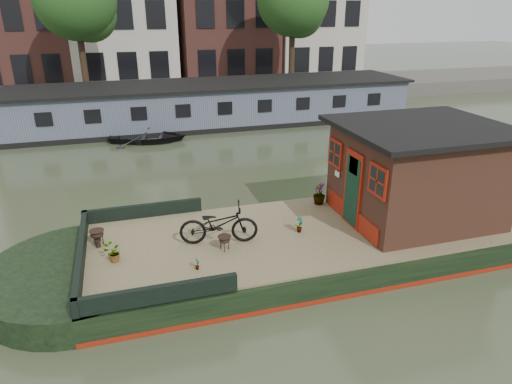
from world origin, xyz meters
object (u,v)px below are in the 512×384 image
object	(u,v)px
cabin	(417,171)
brazier_front	(225,243)
bicycle	(219,224)
dinghy	(148,134)
brazier_rear	(98,238)
potted_plant_a	(299,224)

from	to	relation	value
cabin	brazier_front	xyz separation A→B (m)	(-5.07, -0.37, -1.05)
cabin	bicycle	xyz separation A→B (m)	(-5.11, 0.02, -0.76)
brazier_front	dinghy	bearing A→B (deg)	94.03
brazier_front	dinghy	size ratio (longest dim) A/B	0.10
bicycle	brazier_front	xyz separation A→B (m)	(0.04, -0.39, -0.29)
cabin	brazier_rear	bearing A→B (deg)	175.01
cabin	bicycle	distance (m)	5.17
bicycle	brazier_rear	xyz separation A→B (m)	(-2.68, 0.66, -0.28)
potted_plant_a	dinghy	xyz separation A→B (m)	(-2.76, 11.53, -0.51)
dinghy	bicycle	bearing A→B (deg)	-162.47
bicycle	potted_plant_a	world-z (taller)	bicycle
bicycle	brazier_front	bearing A→B (deg)	-163.16
cabin	dinghy	bearing A→B (deg)	117.17
cabin	potted_plant_a	xyz separation A→B (m)	(-3.15, -0.03, -1.02)
potted_plant_a	dinghy	size ratio (longest dim) A/B	0.12
cabin	brazier_front	world-z (taller)	cabin
brazier_rear	potted_plant_a	bearing A→B (deg)	-8.75
bicycle	potted_plant_a	bearing A→B (deg)	-80.78
brazier_front	brazier_rear	size ratio (longest dim) A/B	0.92
brazier_rear	dinghy	size ratio (longest dim) A/B	0.11
bicycle	potted_plant_a	xyz separation A→B (m)	(1.96, -0.05, -0.26)
bicycle	dinghy	world-z (taller)	bicycle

